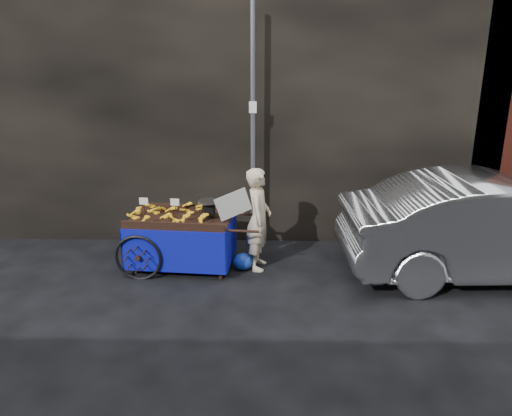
{
  "coord_description": "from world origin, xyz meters",
  "views": [
    {
      "loc": [
        0.49,
        -6.74,
        3.3
      ],
      "look_at": [
        0.36,
        0.5,
        0.97
      ],
      "focal_mm": 35.0,
      "sensor_mm": 36.0,
      "label": 1
    }
  ],
  "objects_px": {
    "banana_cart": "(178,223)",
    "parked_car": "(500,227)",
    "vendor": "(258,219)",
    "plastic_bag": "(243,262)"
  },
  "relations": [
    {
      "from": "vendor",
      "to": "plastic_bag",
      "type": "height_order",
      "value": "vendor"
    },
    {
      "from": "vendor",
      "to": "banana_cart",
      "type": "bearing_deg",
      "value": 92.26
    },
    {
      "from": "banana_cart",
      "to": "vendor",
      "type": "height_order",
      "value": "vendor"
    },
    {
      "from": "plastic_bag",
      "to": "vendor",
      "type": "bearing_deg",
      "value": 23.64
    },
    {
      "from": "banana_cart",
      "to": "parked_car",
      "type": "xyz_separation_m",
      "value": [
        4.83,
        -0.23,
        0.04
      ]
    },
    {
      "from": "vendor",
      "to": "parked_car",
      "type": "xyz_separation_m",
      "value": [
        3.59,
        -0.2,
        -0.04
      ]
    },
    {
      "from": "vendor",
      "to": "parked_car",
      "type": "distance_m",
      "value": 3.59
    },
    {
      "from": "plastic_bag",
      "to": "parked_car",
      "type": "xyz_separation_m",
      "value": [
        3.82,
        -0.1,
        0.63
      ]
    },
    {
      "from": "banana_cart",
      "to": "vendor",
      "type": "bearing_deg",
      "value": 3.78
    },
    {
      "from": "banana_cart",
      "to": "plastic_bag",
      "type": "distance_m",
      "value": 1.17
    }
  ]
}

